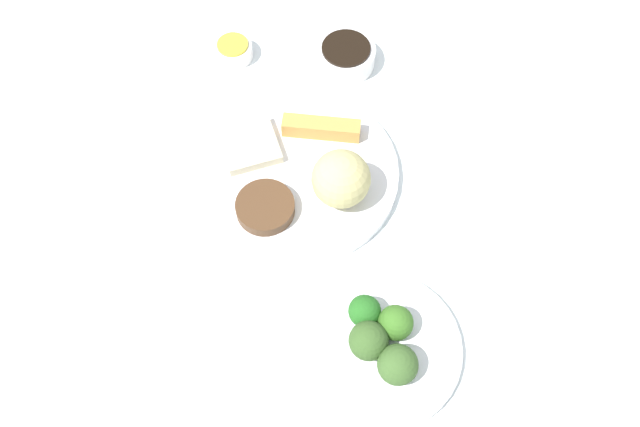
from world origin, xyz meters
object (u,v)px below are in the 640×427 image
(broccoli_plate, at_px, (380,348))
(soy_sauce_bowl, at_px, (346,56))
(main_plate, at_px, (295,174))
(sauce_ramekin_hot_mustard, at_px, (234,51))

(broccoli_plate, relative_size, soy_sauce_bowl, 2.19)
(main_plate, height_order, soy_sauce_bowl, soy_sauce_bowl)
(soy_sauce_bowl, distance_m, sauce_ramekin_hot_mustard, 0.18)
(soy_sauce_bowl, xyz_separation_m, sauce_ramekin_hot_mustard, (-0.07, -0.16, -0.00))
(sauce_ramekin_hot_mustard, bearing_deg, broccoli_plate, 4.43)
(main_plate, distance_m, broccoli_plate, 0.28)
(broccoli_plate, height_order, sauce_ramekin_hot_mustard, sauce_ramekin_hot_mustard)
(main_plate, distance_m, soy_sauce_bowl, 0.23)
(main_plate, height_order, broccoli_plate, main_plate)
(soy_sauce_bowl, relative_size, sauce_ramekin_hot_mustard, 1.56)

